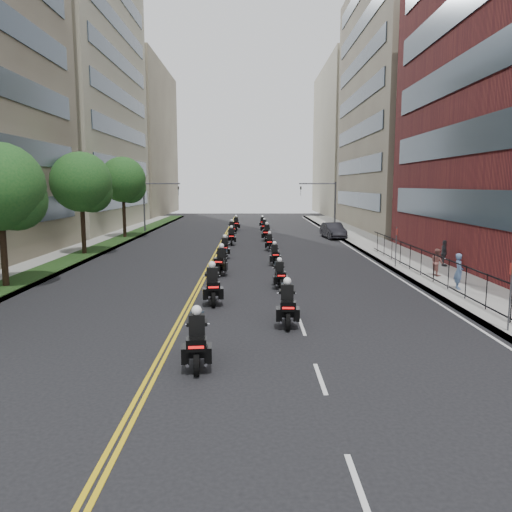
{
  "coord_description": "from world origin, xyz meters",
  "views": [
    {
      "loc": [
        1.33,
        -13.03,
        5.26
      ],
      "look_at": [
        1.55,
        13.78,
        1.43
      ],
      "focal_mm": 35.0,
      "sensor_mm": 36.0,
      "label": 1
    }
  ],
  "objects_px": {
    "motorcycle_1": "(287,306)",
    "motorcycle_11": "(264,227)",
    "motorcycle_12": "(236,224)",
    "motorcycle_6": "(225,249)",
    "pedestrian_a": "(459,271)",
    "parked_sedan": "(333,230)",
    "pedestrian_b": "(437,262)",
    "motorcycle_9": "(267,233)",
    "pedestrian_c": "(444,253)",
    "motorcycle_0": "(197,343)",
    "motorcycle_13": "(262,223)",
    "motorcycle_4": "(221,262)",
    "motorcycle_8": "(232,237)",
    "motorcycle_7": "(269,243)",
    "motorcycle_2": "(212,287)",
    "motorcycle_3": "(280,276)",
    "motorcycle_5": "(275,256)"
  },
  "relations": [
    {
      "from": "motorcycle_5",
      "to": "motorcycle_6",
      "type": "bearing_deg",
      "value": 135.14
    },
    {
      "from": "motorcycle_0",
      "to": "motorcycle_9",
      "type": "relative_size",
      "value": 1.0
    },
    {
      "from": "motorcycle_0",
      "to": "parked_sedan",
      "type": "bearing_deg",
      "value": 69.69
    },
    {
      "from": "motorcycle_4",
      "to": "pedestrian_c",
      "type": "bearing_deg",
      "value": 14.67
    },
    {
      "from": "motorcycle_9",
      "to": "pedestrian_b",
      "type": "bearing_deg",
      "value": -57.99
    },
    {
      "from": "pedestrian_a",
      "to": "pedestrian_b",
      "type": "distance_m",
      "value": 3.69
    },
    {
      "from": "pedestrian_c",
      "to": "pedestrian_a",
      "type": "bearing_deg",
      "value": 172.98
    },
    {
      "from": "motorcycle_6",
      "to": "motorcycle_13",
      "type": "relative_size",
      "value": 1.09
    },
    {
      "from": "pedestrian_a",
      "to": "parked_sedan",
      "type": "bearing_deg",
      "value": 13.97
    },
    {
      "from": "motorcycle_1",
      "to": "motorcycle_6",
      "type": "height_order",
      "value": "motorcycle_1"
    },
    {
      "from": "motorcycle_9",
      "to": "motorcycle_12",
      "type": "bearing_deg",
      "value": 112.99
    },
    {
      "from": "motorcycle_11",
      "to": "pedestrian_c",
      "type": "height_order",
      "value": "pedestrian_c"
    },
    {
      "from": "motorcycle_0",
      "to": "pedestrian_c",
      "type": "relative_size",
      "value": 1.46
    },
    {
      "from": "motorcycle_9",
      "to": "motorcycle_11",
      "type": "relative_size",
      "value": 1.07
    },
    {
      "from": "motorcycle_5",
      "to": "motorcycle_6",
      "type": "distance_m",
      "value": 4.72
    },
    {
      "from": "motorcycle_0",
      "to": "motorcycle_2",
      "type": "distance_m",
      "value": 7.82
    },
    {
      "from": "parked_sedan",
      "to": "motorcycle_11",
      "type": "bearing_deg",
      "value": 134.36
    },
    {
      "from": "motorcycle_12",
      "to": "motorcycle_3",
      "type": "bearing_deg",
      "value": -88.98
    },
    {
      "from": "motorcycle_5",
      "to": "parked_sedan",
      "type": "bearing_deg",
      "value": 66.05
    },
    {
      "from": "motorcycle_9",
      "to": "motorcycle_4",
      "type": "bearing_deg",
      "value": -93.46
    },
    {
      "from": "motorcycle_4",
      "to": "parked_sedan",
      "type": "height_order",
      "value": "motorcycle_4"
    },
    {
      "from": "motorcycle_6",
      "to": "motorcycle_9",
      "type": "xyz_separation_m",
      "value": [
        3.37,
        11.14,
        0.04
      ]
    },
    {
      "from": "motorcycle_13",
      "to": "pedestrian_a",
      "type": "height_order",
      "value": "pedestrian_a"
    },
    {
      "from": "motorcycle_0",
      "to": "motorcycle_12",
      "type": "bearing_deg",
      "value": 85.36
    },
    {
      "from": "pedestrian_c",
      "to": "motorcycle_7",
      "type": "bearing_deg",
      "value": 58.54
    },
    {
      "from": "motorcycle_9",
      "to": "pedestrian_c",
      "type": "bearing_deg",
      "value": -49.26
    },
    {
      "from": "motorcycle_8",
      "to": "motorcycle_12",
      "type": "xyz_separation_m",
      "value": [
        -0.04,
        14.2,
        0.02
      ]
    },
    {
      "from": "motorcycle_1",
      "to": "motorcycle_11",
      "type": "bearing_deg",
      "value": 91.92
    },
    {
      "from": "motorcycle_8",
      "to": "parked_sedan",
      "type": "bearing_deg",
      "value": 26.61
    },
    {
      "from": "motorcycle_8",
      "to": "motorcycle_13",
      "type": "bearing_deg",
      "value": 78.11
    },
    {
      "from": "motorcycle_11",
      "to": "motorcycle_12",
      "type": "relative_size",
      "value": 0.94
    },
    {
      "from": "motorcycle_0",
      "to": "pedestrian_c",
      "type": "distance_m",
      "value": 21.97
    },
    {
      "from": "motorcycle_2",
      "to": "motorcycle_12",
      "type": "relative_size",
      "value": 1.06
    },
    {
      "from": "motorcycle_13",
      "to": "motorcycle_0",
      "type": "bearing_deg",
      "value": -91.34
    },
    {
      "from": "motorcycle_8",
      "to": "motorcycle_12",
      "type": "bearing_deg",
      "value": 88.23
    },
    {
      "from": "motorcycle_1",
      "to": "pedestrian_b",
      "type": "xyz_separation_m",
      "value": [
        9.18,
        9.5,
        0.21
      ]
    },
    {
      "from": "motorcycle_12",
      "to": "pedestrian_a",
      "type": "height_order",
      "value": "pedestrian_a"
    },
    {
      "from": "motorcycle_6",
      "to": "motorcycle_12",
      "type": "distance_m",
      "value": 22.17
    },
    {
      "from": "motorcycle_0",
      "to": "motorcycle_4",
      "type": "bearing_deg",
      "value": 85.83
    },
    {
      "from": "motorcycle_12",
      "to": "motorcycle_6",
      "type": "bearing_deg",
      "value": -95.01
    },
    {
      "from": "motorcycle_11",
      "to": "pedestrian_b",
      "type": "bearing_deg",
      "value": -67.77
    },
    {
      "from": "motorcycle_1",
      "to": "motorcycle_11",
      "type": "distance_m",
      "value": 36.49
    },
    {
      "from": "motorcycle_3",
      "to": "motorcycle_7",
      "type": "relative_size",
      "value": 1.02
    },
    {
      "from": "motorcycle_13",
      "to": "pedestrian_c",
      "type": "relative_size",
      "value": 1.28
    },
    {
      "from": "motorcycle_7",
      "to": "motorcycle_9",
      "type": "xyz_separation_m",
      "value": [
        -0.03,
        6.87,
        0.1
      ]
    },
    {
      "from": "motorcycle_9",
      "to": "motorcycle_12",
      "type": "xyz_separation_m",
      "value": [
        -3.24,
        11.03,
        -0.0
      ]
    },
    {
      "from": "motorcycle_11",
      "to": "parked_sedan",
      "type": "distance_m",
      "value": 8.73
    },
    {
      "from": "motorcycle_1",
      "to": "motorcycle_12",
      "type": "height_order",
      "value": "motorcycle_1"
    },
    {
      "from": "pedestrian_a",
      "to": "pedestrian_c",
      "type": "distance_m",
      "value": 7.25
    },
    {
      "from": "motorcycle_9",
      "to": "pedestrian_b",
      "type": "height_order",
      "value": "motorcycle_9"
    }
  ]
}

